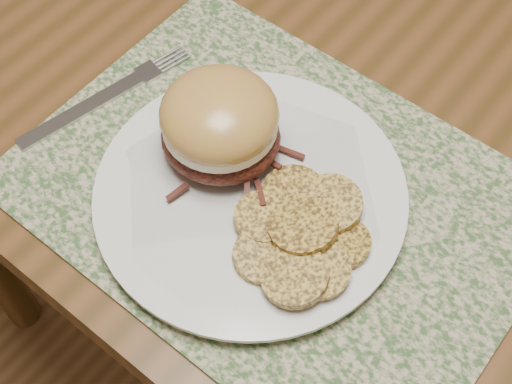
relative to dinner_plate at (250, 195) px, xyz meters
The scene contains 6 objects.
ground 0.84m from the dinner_plate, 52.01° to the left, with size 3.50×3.50×0.00m, color brown.
placemat 0.03m from the dinner_plate, 56.23° to the left, with size 0.45×0.33×0.00m, color #35542B.
dinner_plate is the anchor object (origin of this frame).
pork_sandwich 0.07m from the dinner_plate, 159.90° to the left, with size 0.14×0.14×0.08m.
roasted_potatoes 0.07m from the dinner_plate, ahead, with size 0.13×0.15×0.03m.
fork 0.18m from the dinner_plate, behind, with size 0.06×0.19×0.00m.
Camera 1 is at (-0.00, -0.53, 1.30)m, focal length 50.00 mm.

